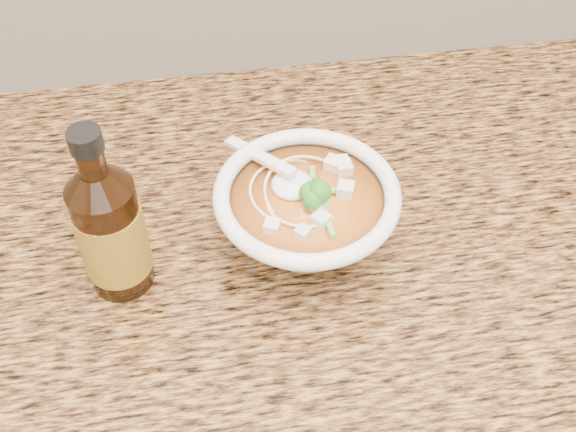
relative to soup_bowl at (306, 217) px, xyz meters
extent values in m
cube|color=#311F0E|center=(0.04, 0.02, -0.52)|extent=(4.00, 0.65, 0.86)
cube|color=olive|center=(0.04, 0.02, -0.07)|extent=(4.00, 0.68, 0.04)
cylinder|color=white|center=(0.00, 0.00, -0.04)|extent=(0.08, 0.08, 0.01)
torus|color=white|center=(0.00, 0.00, 0.04)|extent=(0.20, 0.20, 0.02)
torus|color=beige|center=(-0.01, 0.01, 0.03)|extent=(0.08, 0.08, 0.00)
torus|color=beige|center=(0.00, -0.01, 0.03)|extent=(0.10, 0.10, 0.00)
torus|color=beige|center=(0.00, 0.01, 0.02)|extent=(0.07, 0.07, 0.00)
torus|color=beige|center=(0.02, 0.00, 0.02)|extent=(0.11, 0.11, 0.00)
torus|color=beige|center=(-0.01, -0.01, 0.02)|extent=(0.12, 0.12, 0.00)
torus|color=beige|center=(0.01, -0.01, 0.02)|extent=(0.07, 0.07, 0.00)
torus|color=beige|center=(0.01, 0.00, 0.02)|extent=(0.06, 0.06, 0.00)
torus|color=beige|center=(-0.02, -0.01, 0.02)|extent=(0.07, 0.07, 0.00)
torus|color=beige|center=(0.01, -0.01, 0.02)|extent=(0.07, 0.07, 0.00)
cube|color=silver|center=(0.02, -0.01, 0.03)|extent=(0.02, 0.02, 0.02)
cube|color=silver|center=(0.04, 0.00, 0.03)|extent=(0.02, 0.02, 0.02)
cube|color=silver|center=(-0.05, -0.03, 0.03)|extent=(0.02, 0.02, 0.01)
cube|color=silver|center=(-0.03, 0.00, 0.03)|extent=(0.02, 0.02, 0.02)
cube|color=silver|center=(-0.03, -0.05, 0.03)|extent=(0.02, 0.02, 0.02)
cube|color=silver|center=(-0.03, 0.01, 0.03)|extent=(0.02, 0.02, 0.02)
cube|color=silver|center=(-0.03, -0.03, 0.03)|extent=(0.02, 0.02, 0.02)
cube|color=silver|center=(0.01, -0.02, 0.03)|extent=(0.02, 0.02, 0.02)
ellipsoid|color=#196014|center=(0.01, -0.01, 0.05)|extent=(0.04, 0.04, 0.03)
cylinder|color=#75C049|center=(0.00, -0.03, 0.03)|extent=(0.02, 0.02, 0.01)
cylinder|color=#75C049|center=(-0.03, -0.01, 0.03)|extent=(0.02, 0.02, 0.01)
cylinder|color=#75C049|center=(0.00, -0.04, 0.03)|extent=(0.02, 0.02, 0.01)
cylinder|color=#75C049|center=(0.03, -0.03, 0.03)|extent=(0.02, 0.02, 0.01)
ellipsoid|color=white|center=(-0.01, 0.02, 0.03)|extent=(0.04, 0.04, 0.02)
cube|color=white|center=(-0.04, 0.06, 0.04)|extent=(0.07, 0.09, 0.03)
cylinder|color=black|center=(-0.20, -0.02, 0.02)|extent=(0.08, 0.08, 0.14)
cylinder|color=black|center=(-0.20, -0.02, 0.13)|extent=(0.03, 0.03, 0.03)
cylinder|color=black|center=(-0.20, -0.02, 0.15)|extent=(0.04, 0.04, 0.02)
cylinder|color=red|center=(-0.20, -0.02, 0.02)|extent=(0.08, 0.08, 0.09)
camera|label=1|loc=(-0.10, -0.50, 0.58)|focal=45.00mm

